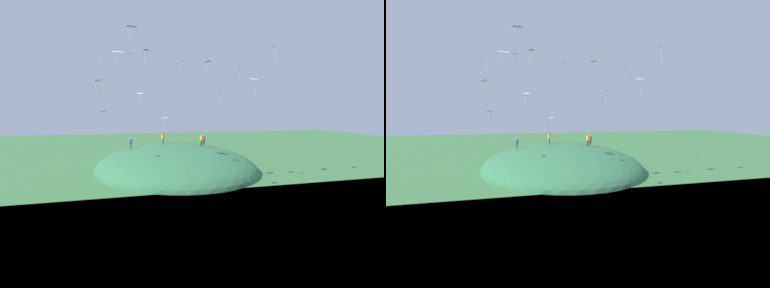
{
  "view_description": "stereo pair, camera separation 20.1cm",
  "coord_description": "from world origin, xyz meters",
  "views": [
    {
      "loc": [
        -34.55,
        10.23,
        8.77
      ],
      "look_at": [
        0.95,
        0.25,
        4.61
      ],
      "focal_mm": 28.24,
      "sensor_mm": 36.0,
      "label": 1
    },
    {
      "loc": [
        -34.6,
        10.04,
        8.77
      ],
      "look_at": [
        0.95,
        0.25,
        4.61
      ],
      "focal_mm": 28.24,
      "sensor_mm": 36.0,
      "label": 2
    }
  ],
  "objects": [
    {
      "name": "kite_10",
      "position": [
        13.28,
        10.85,
        16.32
      ],
      "size": [
        0.55,
        0.73,
        1.89
      ],
      "color": "white"
    },
    {
      "name": "person_near_shore",
      "position": [
        13.55,
        -5.4,
        3.97
      ],
      "size": [
        0.6,
        0.6,
        1.61
      ],
      "rotation": [
        0.0,
        0.0,
        4.21
      ],
      "color": "black",
      "rests_on": "grass_hill"
    },
    {
      "name": "kite_14",
      "position": [
        -1.3,
        8.93,
        14.76
      ],
      "size": [
        0.91,
        1.23,
        1.41
      ],
      "color": "white"
    },
    {
      "name": "kite_12",
      "position": [
        11.83,
        11.43,
        12.96
      ],
      "size": [
        1.4,
        1.35,
        1.95
      ],
      "color": "white"
    },
    {
      "name": "person_with_child",
      "position": [
        10.2,
        7.0,
        4.1
      ],
      "size": [
        0.49,
        0.49,
        1.71
      ],
      "rotation": [
        0.0,
        0.0,
        6.21
      ],
      "color": "#353823",
      "rests_on": "grass_hill"
    },
    {
      "name": "kite_9",
      "position": [
        -4.05,
        0.03,
        13.74
      ],
      "size": [
        0.85,
        0.8,
        1.29
      ],
      "color": "silver"
    },
    {
      "name": "kite_0",
      "position": [
        8.79,
        2.05,
        7.62
      ],
      "size": [
        1.03,
        1.03,
        1.2
      ],
      "color": "silver"
    },
    {
      "name": "ground_plane",
      "position": [
        0.0,
        0.0,
        0.0
      ],
      "size": [
        160.0,
        160.0,
        0.0
      ],
      "primitive_type": "plane",
      "color": "#3E7A41"
    },
    {
      "name": "kite_1",
      "position": [
        -8.22,
        6.89,
        13.72
      ],
      "size": [
        0.71,
        0.56,
        1.59
      ],
      "color": "white"
    },
    {
      "name": "person_walking_path",
      "position": [
        8.05,
        -3.22,
        4.5
      ],
      "size": [
        0.6,
        0.6,
        1.7
      ],
      "rotation": [
        0.0,
        0.0,
        4.36
      ],
      "color": "#3A2A32",
      "rests_on": "grass_hill"
    },
    {
      "name": "kite_6",
      "position": [
        -1.97,
        -2.13,
        10.95
      ],
      "size": [
        0.7,
        0.98,
        1.45
      ],
      "color": "white"
    },
    {
      "name": "grass_hill",
      "position": [
        9.24,
        0.51,
        0.0
      ],
      "size": [
        29.33,
        23.57,
        7.29
      ],
      "primitive_type": "ellipsoid",
      "color": "#36774B",
      "rests_on": "ground_plane"
    },
    {
      "name": "kite_13",
      "position": [
        6.26,
        -8.35,
        14.45
      ],
      "size": [
        0.77,
        0.56,
        1.7
      ],
      "color": "silver"
    },
    {
      "name": "person_watching_kites",
      "position": [
        10.53,
        2.15,
        4.72
      ],
      "size": [
        0.56,
        0.56,
        1.8
      ],
      "rotation": [
        0.0,
        0.0,
        3.41
      ],
      "color": "#544C42",
      "rests_on": "grass_hill"
    },
    {
      "name": "kite_2",
      "position": [
        10.93,
        5.38,
        11.08
      ],
      "size": [
        0.86,
        1.03,
        1.97
      ],
      "color": "white"
    },
    {
      "name": "kite_5",
      "position": [
        13.41,
        -0.86,
        16.06
      ],
      "size": [
        0.63,
        0.77,
        1.28
      ],
      "color": "white"
    },
    {
      "name": "kite_11",
      "position": [
        -3.59,
        7.99,
        14.15
      ],
      "size": [
        0.54,
        0.68,
        1.21
      ],
      "color": "white"
    },
    {
      "name": "kite_7",
      "position": [
        -3.5,
        -7.91,
        15.74
      ],
      "size": [
        0.86,
        0.66,
        1.78
      ],
      "color": "silver"
    },
    {
      "name": "kite_3",
      "position": [
        -2.01,
        -6.59,
        12.27
      ],
      "size": [
        1.06,
        1.3,
        1.95
      ],
      "color": "white"
    },
    {
      "name": "kite_8",
      "position": [
        -3.94,
        7.75,
        16.76
      ],
      "size": [
        0.97,
        1.21,
        1.17
      ],
      "color": "white"
    },
    {
      "name": "kite_4",
      "position": [
        0.44,
        10.62,
        8.52
      ],
      "size": [
        0.53,
        0.69,
        1.16
      ],
      "color": "white"
    }
  ]
}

